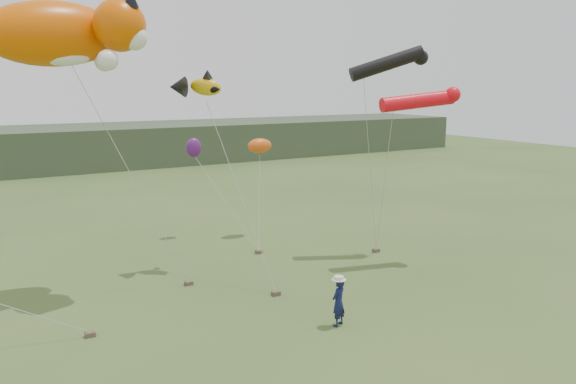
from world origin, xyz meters
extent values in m
plane|color=#385123|center=(0.00, 0.00, 0.00)|extent=(120.00, 120.00, 0.00)
cube|color=#2D3D28|center=(0.00, 45.00, 2.00)|extent=(90.00, 12.00, 4.00)
imported|color=#111641|center=(0.00, -0.01, 0.84)|extent=(0.72, 0.62, 1.68)
cube|color=brown|center=(-3.05, 6.35, 0.08)|extent=(0.32, 0.25, 0.16)
cube|color=brown|center=(-0.49, 3.52, 0.08)|extent=(0.32, 0.25, 0.16)
cube|color=brown|center=(6.63, 6.12, 0.08)|extent=(0.32, 0.25, 0.16)
cube|color=brown|center=(-7.57, 3.38, 0.08)|extent=(0.32, 0.25, 0.16)
cube|color=brown|center=(1.49, 8.84, 0.08)|extent=(0.32, 0.25, 0.16)
ellipsoid|color=#D85300|center=(-7.34, 7.95, 9.99)|extent=(5.60, 3.24, 2.61)
sphere|color=#D85300|center=(-5.19, 6.88, 10.31)|extent=(1.93, 1.93, 1.93)
cone|color=black|center=(-4.65, 7.41, 11.23)|extent=(0.60, 0.70, 0.69)
sphere|color=white|center=(-4.76, 6.55, 9.88)|extent=(0.97, 0.97, 0.97)
ellipsoid|color=white|center=(-7.12, 7.63, 9.13)|extent=(1.89, 0.95, 0.59)
sphere|color=white|center=(-5.83, 6.23, 9.02)|extent=(0.75, 0.75, 0.75)
sphere|color=white|center=(-5.62, 7.73, 9.02)|extent=(0.75, 0.75, 0.75)
ellipsoid|color=#D6A10B|center=(-1.25, 8.39, 8.06)|extent=(1.51, 1.36, 0.91)
cone|color=black|center=(-2.43, 8.68, 8.06)|extent=(1.09, 1.12, 0.88)
cone|color=black|center=(-1.15, 8.39, 8.60)|extent=(0.49, 0.49, 0.39)
cone|color=black|center=(-0.95, 7.89, 7.96)|extent=(0.52, 0.55, 0.39)
cone|color=black|center=(-0.95, 8.88, 7.96)|extent=(0.52, 0.55, 0.39)
cylinder|color=black|center=(7.00, 6.22, 9.14)|extent=(3.54, 2.04, 1.71)
sphere|color=black|center=(8.60, 5.65, 9.42)|extent=(0.71, 0.71, 0.71)
cylinder|color=red|center=(7.15, 4.19, 7.44)|extent=(3.59, 1.48, 1.00)
sphere|color=red|center=(8.73, 3.63, 7.72)|extent=(0.70, 0.70, 0.70)
ellipsoid|color=#D95113|center=(3.29, 12.11, 4.91)|extent=(1.38, 0.81, 0.81)
ellipsoid|color=#4F1665|center=(0.09, 13.60, 4.84)|extent=(0.85, 0.57, 1.04)
camera|label=1|loc=(-10.62, -14.80, 8.14)|focal=35.00mm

